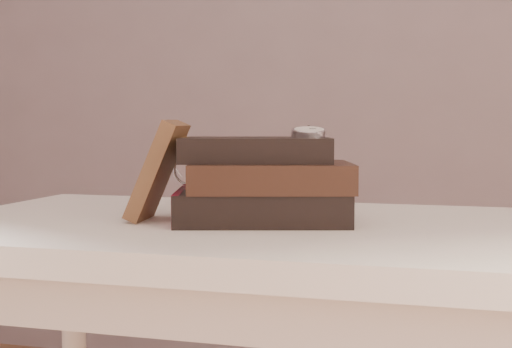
# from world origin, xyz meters

# --- Properties ---
(table) EXTENTS (1.00, 0.60, 0.75)m
(table) POSITION_xyz_m (0.00, 0.35, 0.66)
(table) COLOR white
(table) RESTS_ON ground
(book_stack) EXTENTS (0.31, 0.25, 0.13)m
(book_stack) POSITION_xyz_m (0.03, 0.35, 0.81)
(book_stack) COLOR black
(book_stack) RESTS_ON table
(journal) EXTENTS (0.10, 0.11, 0.16)m
(journal) POSITION_xyz_m (-0.13, 0.32, 0.83)
(journal) COLOR #462C1A
(journal) RESTS_ON table
(pocket_watch) EXTENTS (0.07, 0.16, 0.02)m
(pocket_watch) POSITION_xyz_m (0.10, 0.36, 0.89)
(pocket_watch) COLOR silver
(pocket_watch) RESTS_ON book_stack
(eyeglasses) EXTENTS (0.14, 0.15, 0.05)m
(eyeglasses) POSITION_xyz_m (-0.08, 0.41, 0.83)
(eyeglasses) COLOR silver
(eyeglasses) RESTS_ON book_stack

